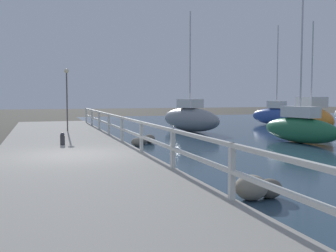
% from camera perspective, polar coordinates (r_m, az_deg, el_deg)
% --- Properties ---
extents(ground_plane, '(120.00, 120.00, 0.00)m').
position_cam_1_polar(ground_plane, '(12.88, -13.80, -5.48)').
color(ground_plane, '#4C473D').
extents(dock_walkway, '(4.77, 36.00, 0.32)m').
position_cam_1_polar(dock_walkway, '(12.85, -13.81, -4.79)').
color(dock_walkway, '#9E998E').
rests_on(dock_walkway, ground).
extents(railing, '(0.10, 32.50, 1.02)m').
position_cam_1_polar(railing, '(13.11, -3.88, -0.72)').
color(railing, silver).
rests_on(railing, dock_walkway).
extents(boulder_mid_strip, '(0.55, 0.49, 0.41)m').
position_cam_1_polar(boulder_mid_strip, '(18.24, -2.75, -1.88)').
color(boulder_mid_strip, slate).
rests_on(boulder_mid_strip, ground).
extents(boulder_near_dock, '(0.56, 0.50, 0.42)m').
position_cam_1_polar(boulder_near_dock, '(8.71, 14.50, -8.76)').
color(boulder_near_dock, '#666056').
rests_on(boulder_near_dock, ground).
extents(boulder_water_edge, '(0.37, 0.33, 0.28)m').
position_cam_1_polar(boulder_water_edge, '(17.94, -3.58, -2.19)').
color(boulder_water_edge, '#666056').
rests_on(boulder_water_edge, ground).
extents(boulder_far_strip, '(0.49, 0.44, 0.37)m').
position_cam_1_polar(boulder_far_strip, '(17.19, -4.55, -2.33)').
color(boulder_far_strip, gray).
rests_on(boulder_far_strip, ground).
extents(boulder_upstream, '(0.71, 0.64, 0.53)m').
position_cam_1_polar(boulder_upstream, '(8.46, 11.98, -8.72)').
color(boulder_upstream, gray).
rests_on(boulder_upstream, ground).
extents(mooring_bollard, '(0.18, 0.18, 0.48)m').
position_cam_1_polar(mooring_bollard, '(15.53, -15.07, -1.80)').
color(mooring_bollard, '#333338').
rests_on(mooring_bollard, dock_walkway).
extents(dock_lamp, '(0.24, 0.24, 3.34)m').
position_cam_1_polar(dock_lamp, '(21.79, -14.48, 5.51)').
color(dock_lamp, '#514C47').
rests_on(dock_lamp, dock_walkway).
extents(sailboat_gray, '(2.61, 5.92, 7.39)m').
position_cam_1_polar(sailboat_gray, '(24.60, 3.19, 1.15)').
color(sailboat_gray, gray).
rests_on(sailboat_gray, water_surface).
extents(sailboat_orange, '(2.29, 4.79, 6.57)m').
position_cam_1_polar(sailboat_orange, '(24.88, 20.00, 1.11)').
color(sailboat_orange, orange).
rests_on(sailboat_orange, water_surface).
extents(sailboat_green, '(1.53, 4.76, 7.89)m').
position_cam_1_polar(sailboat_green, '(19.36, 18.57, -0.18)').
color(sailboat_green, '#236B42').
rests_on(sailboat_green, water_surface).
extents(sailboat_blue, '(2.11, 5.01, 7.51)m').
position_cam_1_polar(sailboat_blue, '(31.10, 15.45, 1.52)').
color(sailboat_blue, '#2D4C9E').
rests_on(sailboat_blue, water_surface).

